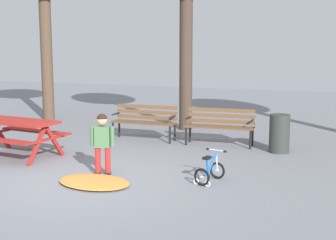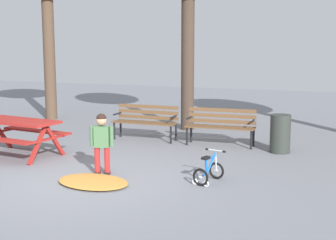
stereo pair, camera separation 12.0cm
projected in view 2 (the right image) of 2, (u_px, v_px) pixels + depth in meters
ground at (78, 180)px, 8.35m from camera, size 36.00×36.00×0.00m
picnic_table at (18, 128)px, 10.06m from camera, size 1.94×1.53×0.79m
park_bench_far_left at (146, 119)px, 11.79m from camera, size 1.61×0.51×0.85m
park_bench_left at (221, 124)px, 11.15m from camera, size 1.63×0.57×0.85m
child_standing at (102, 139)px, 8.54m from camera, size 0.41×0.24×1.12m
kids_bicycle at (209, 171)px, 8.14m from camera, size 0.47×0.62×0.54m
leaf_pile at (93, 181)px, 8.11m from camera, size 1.44×1.11×0.07m
trash_bin at (280, 134)px, 10.38m from camera, size 0.44×0.44×0.84m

